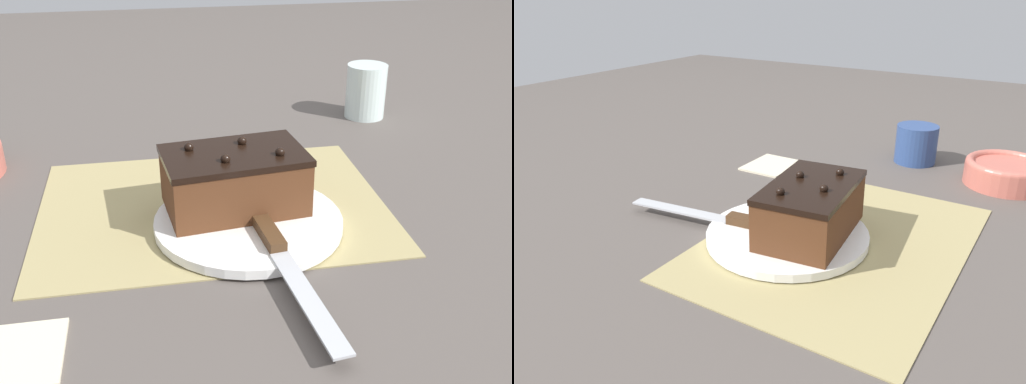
{
  "view_description": "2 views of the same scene",
  "coord_description": "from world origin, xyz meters",
  "views": [
    {
      "loc": [
        0.07,
        0.71,
        0.39
      ],
      "look_at": [
        -0.04,
        0.1,
        0.07
      ],
      "focal_mm": 42.0,
      "sensor_mm": 36.0,
      "label": 1
    },
    {
      "loc": [
        -0.6,
        -0.26,
        0.35
      ],
      "look_at": [
        -0.04,
        0.1,
        0.07
      ],
      "focal_mm": 35.0,
      "sensor_mm": 36.0,
      "label": 2
    }
  ],
  "objects": [
    {
      "name": "coffee_mug",
      "position": [
        0.41,
        0.02,
        0.04
      ],
      "size": [
        0.09,
        0.08,
        0.08
      ],
      "color": "navy",
      "rests_on": "ground_plane"
    },
    {
      "name": "ground_plane",
      "position": [
        0.0,
        0.0,
        0.0
      ],
      "size": [
        3.0,
        3.0,
        0.0
      ],
      "primitive_type": "plane",
      "color": "#544C47"
    },
    {
      "name": "small_bowl",
      "position": [
        0.37,
        -0.17,
        0.03
      ],
      "size": [
        0.15,
        0.15,
        0.05
      ],
      "color": "#C66656",
      "rests_on": "ground_plane"
    },
    {
      "name": "folded_napkin",
      "position": [
        0.22,
        0.26,
        0.0
      ],
      "size": [
        0.11,
        0.09,
        0.01
      ],
      "primitive_type": "cube",
      "color": "beige",
      "rests_on": "ground_plane"
    },
    {
      "name": "cake_plate",
      "position": [
        -0.04,
        0.07,
        0.01
      ],
      "size": [
        0.24,
        0.24,
        0.01
      ],
      "color": "white",
      "rests_on": "placemat_woven"
    },
    {
      "name": "serving_knife",
      "position": [
        -0.06,
        0.16,
        0.02
      ],
      "size": [
        0.05,
        0.26,
        0.01
      ],
      "rotation": [
        0.0,
        0.0,
        0.12
      ],
      "color": "#472D19",
      "rests_on": "cake_plate"
    },
    {
      "name": "chocolate_cake",
      "position": [
        -0.03,
        0.04,
        0.05
      ],
      "size": [
        0.19,
        0.13,
        0.09
      ],
      "rotation": [
        0.0,
        0.0,
        0.12
      ],
      "color": "#512D19",
      "rests_on": "cake_plate"
    },
    {
      "name": "placemat_woven",
      "position": [
        0.0,
        0.0,
        0.0
      ],
      "size": [
        0.46,
        0.34,
        0.0
      ],
      "primitive_type": "cube",
      "color": "tan",
      "rests_on": "ground_plane"
    }
  ]
}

